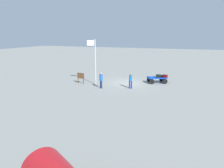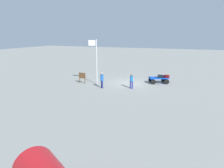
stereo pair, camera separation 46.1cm
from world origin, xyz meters
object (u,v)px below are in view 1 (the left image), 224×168
at_px(luggage_cart, 157,79).
at_px(suitcase_tan, 159,76).
at_px(worker_lead, 131,80).
at_px(flagpole, 94,58).
at_px(worker_trailing, 101,79).
at_px(suitcase_maroon, 161,76).
at_px(suitcase_grey, 165,76).
at_px(signboard, 81,77).

bearing_deg(luggage_cart, suitcase_tan, 147.97).
height_order(worker_lead, flagpole, flagpole).
xyz_separation_m(worker_lead, worker_trailing, (2.90, 0.96, 0.05)).
height_order(suitcase_maroon, flagpole, flagpole).
xyz_separation_m(suitcase_maroon, suitcase_grey, (-0.45, -0.14, 0.03)).
distance_m(worker_trailing, signboard, 3.23).
height_order(flagpole, signboard, flagpole).
bearing_deg(worker_lead, suitcase_grey, -130.04).
height_order(luggage_cart, signboard, signboard).
height_order(suitcase_maroon, suitcase_tan, suitcase_tan).
distance_m(suitcase_maroon, flagpole, 7.87).
distance_m(suitcase_grey, signboard, 9.66).
distance_m(luggage_cart, worker_lead, 4.12).
bearing_deg(worker_lead, worker_trailing, 18.30).
bearing_deg(suitcase_maroon, luggage_cart, 6.64).
bearing_deg(suitcase_maroon, suitcase_tan, 33.79).
bearing_deg(worker_trailing, suitcase_tan, -140.72).
bearing_deg(luggage_cart, suitcase_grey, -167.96).
distance_m(worker_lead, worker_trailing, 3.06).
xyz_separation_m(suitcase_grey, flagpole, (7.30, 3.37, 2.14)).
xyz_separation_m(suitcase_tan, signboard, (8.30, 3.19, -0.05)).
bearing_deg(luggage_cart, worker_trailing, 41.05).
distance_m(suitcase_tan, signboard, 8.89).
xyz_separation_m(suitcase_maroon, flagpole, (6.84, 3.23, 2.17)).
bearing_deg(worker_lead, suitcase_maroon, -126.67).
height_order(luggage_cart, suitcase_grey, suitcase_grey).
height_order(worker_lead, worker_trailing, worker_trailing).
bearing_deg(suitcase_grey, worker_lead, 49.96).
bearing_deg(flagpole, suitcase_maroon, -154.71).
relative_size(worker_trailing, signboard, 1.36).
distance_m(worker_lead, signboard, 5.93).
xyz_separation_m(luggage_cart, suitcase_maroon, (-0.44, -0.05, 0.32)).
distance_m(suitcase_tan, suitcase_grey, 0.77).
height_order(suitcase_tan, signboard, signboard).
xyz_separation_m(flagpole, signboard, (1.71, 0.13, -2.19)).
distance_m(suitcase_grey, flagpole, 8.32).
relative_size(suitcase_maroon, flagpole, 0.12).
xyz_separation_m(luggage_cart, worker_lead, (2.19, 3.47, 0.41)).
height_order(suitcase_grey, worker_trailing, worker_trailing).
height_order(suitcase_maroon, worker_trailing, worker_trailing).
xyz_separation_m(luggage_cart, suitcase_tan, (-0.19, 0.12, 0.35)).
height_order(suitcase_maroon, signboard, signboard).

